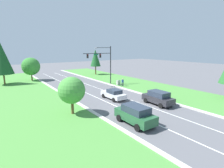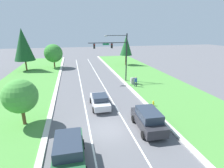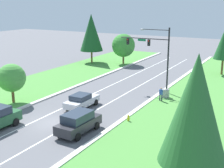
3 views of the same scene
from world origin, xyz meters
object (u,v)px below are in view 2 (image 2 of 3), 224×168
object	(u,v)px
fire_hydrant	(153,104)
oak_near_left_tree	(53,53)
silver_sedan	(100,101)
forest_suv	(69,151)
charcoal_suv	(148,119)
pedestrian	(136,81)
utility_cabinet	(133,81)
conifer_mid_left_tree	(23,45)
traffic_signal_mast	(116,51)
conifer_far_right_tree	(126,45)
oak_far_left_tree	(20,96)

from	to	relation	value
fire_hydrant	oak_near_left_tree	size ratio (longest dim) A/B	0.12
silver_sedan	forest_suv	xyz separation A→B (m)	(-3.51, -8.77, 0.25)
charcoal_suv	pedestrian	world-z (taller)	charcoal_suv
fire_hydrant	silver_sedan	bearing A→B (deg)	168.48
utility_cabinet	conifer_mid_left_tree	xyz separation A→B (m)	(-19.92, 14.80, 5.22)
traffic_signal_mast	pedestrian	xyz separation A→B (m)	(2.34, -3.60, -4.50)
forest_suv	conifer_far_right_tree	size ratio (longest dim) A/B	0.62
pedestrian	fire_hydrant	xyz separation A→B (m)	(-0.55, -7.57, -0.59)
conifer_mid_left_tree	oak_near_left_tree	bearing A→B (deg)	15.98
silver_sedan	traffic_signal_mast	bearing A→B (deg)	65.31
traffic_signal_mast	charcoal_suv	xyz separation A→B (m)	(-0.92, -15.68, -4.45)
oak_far_left_tree	conifer_mid_left_tree	size ratio (longest dim) A/B	0.50
forest_suv	oak_far_left_tree	bearing A→B (deg)	124.45
conifer_far_right_tree	forest_suv	bearing A→B (deg)	-113.37
fire_hydrant	forest_suv	bearing A→B (deg)	-142.69
forest_suv	pedestrian	distance (m)	18.27
oak_near_left_tree	conifer_mid_left_tree	xyz separation A→B (m)	(-5.89, -1.69, 2.24)
charcoal_suv	forest_suv	xyz separation A→B (m)	(-7.10, -2.96, 0.06)
oak_near_left_tree	oak_far_left_tree	world-z (taller)	oak_near_left_tree
pedestrian	oak_near_left_tree	world-z (taller)	oak_near_left_tree
forest_suv	oak_near_left_tree	size ratio (longest dim) A/B	0.83
pedestrian	conifer_mid_left_tree	bearing A→B (deg)	-27.43
conifer_far_right_tree	conifer_mid_left_tree	world-z (taller)	conifer_mid_left_tree
fire_hydrant	traffic_signal_mast	bearing A→B (deg)	99.15
silver_sedan	conifer_mid_left_tree	xyz separation A→B (m)	(-13.01, 22.65, 4.95)
fire_hydrant	oak_near_left_tree	bearing A→B (deg)	117.67
charcoal_suv	fire_hydrant	xyz separation A→B (m)	(2.72, 4.52, -0.65)
forest_suv	conifer_mid_left_tree	bearing A→B (deg)	107.17
oak_near_left_tree	conifer_far_right_tree	size ratio (longest dim) A/B	0.75
utility_cabinet	pedestrian	xyz separation A→B (m)	(-0.06, -1.57, 0.41)
fire_hydrant	conifer_far_right_tree	size ratio (longest dim) A/B	0.09
oak_far_left_tree	forest_suv	bearing A→B (deg)	-55.90
conifer_mid_left_tree	silver_sedan	bearing A→B (deg)	-60.13
traffic_signal_mast	forest_suv	size ratio (longest dim) A/B	1.77
fire_hydrant	utility_cabinet	bearing A→B (deg)	86.24
silver_sedan	fire_hydrant	bearing A→B (deg)	-11.65
silver_sedan	pedestrian	distance (m)	9.30
silver_sedan	utility_cabinet	xyz separation A→B (m)	(6.91, 7.85, -0.27)
conifer_far_right_tree	pedestrian	bearing A→B (deg)	-102.04
conifer_mid_left_tree	pedestrian	bearing A→B (deg)	-39.49
conifer_mid_left_tree	oak_far_left_tree	bearing A→B (deg)	-78.28
oak_near_left_tree	conifer_mid_left_tree	bearing A→B (deg)	-164.02
traffic_signal_mast	oak_far_left_tree	distance (m)	17.58
conifer_far_right_tree	oak_far_left_tree	size ratio (longest dim) A/B	1.64
forest_suv	silver_sedan	bearing A→B (deg)	68.55
forest_suv	conifer_far_right_tree	distance (m)	35.82
forest_suv	pedestrian	world-z (taller)	forest_suv
conifer_mid_left_tree	traffic_signal_mast	bearing A→B (deg)	-36.09
utility_cabinet	oak_far_left_tree	xyz separation A→B (m)	(-14.72, -10.27, 2.44)
forest_suv	charcoal_suv	bearing A→B (deg)	22.98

